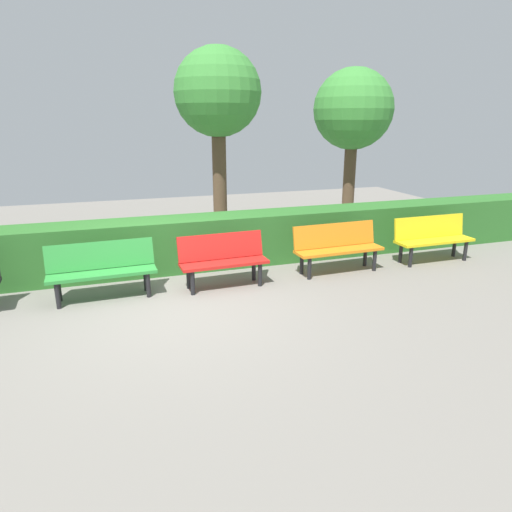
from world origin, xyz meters
name	(u,v)px	position (x,y,z in m)	size (l,w,h in m)	color
ground_plane	(177,305)	(0.00, 0.00, 0.00)	(19.43, 19.43, 0.00)	gray
bench_yellow	(432,236)	(-5.05, -0.66, 0.48)	(1.57, 0.47, 0.86)	yellow
bench_orange	(337,245)	(-3.00, -0.66, 0.48)	(1.63, 0.52, 0.86)	orange
bench_red	(223,258)	(-0.87, -0.58, 0.48)	(1.44, 0.52, 0.86)	red
bench_green	(102,268)	(1.01, -0.66, 0.48)	(1.60, 0.52, 0.86)	#2D8C38
hedge_row	(211,241)	(-0.93, -1.71, 0.47)	(15.43, 0.78, 0.94)	#2D6B28
tree_near	(353,111)	(-5.00, -3.86, 2.83)	(1.92, 1.92, 3.85)	brown
tree_mid	(218,96)	(-1.59, -3.59, 3.13)	(1.86, 1.86, 4.12)	brown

